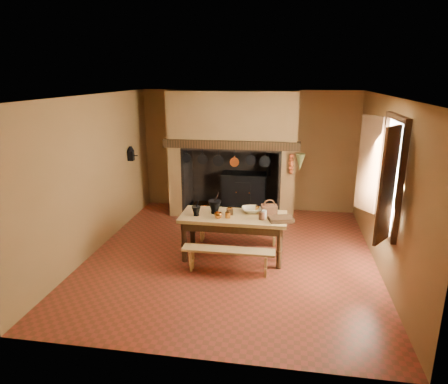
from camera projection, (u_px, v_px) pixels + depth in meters
name	position (u px, v px, depth m)	size (l,w,h in m)	color
floor	(231.00, 256.00, 7.17)	(5.50, 5.50, 0.00)	maroon
ceiling	(232.00, 96.00, 6.38)	(5.50, 5.50, 0.00)	silver
back_wall	(248.00, 151.00, 9.38)	(5.00, 0.02, 2.80)	brown
wall_left	(94.00, 175.00, 7.15)	(0.02, 5.50, 2.80)	brown
wall_right	(386.00, 187.00, 6.39)	(0.02, 5.50, 2.80)	brown
wall_front	(195.00, 247.00, 4.17)	(5.00, 0.02, 2.80)	brown
chimney_breast	(233.00, 136.00, 8.89)	(2.95, 0.96, 2.80)	brown
iron_range	(245.00, 192.00, 9.35)	(1.12, 0.55, 1.60)	black
hearth_pans	(201.00, 208.00, 9.40)	(0.51, 0.62, 0.20)	#C2782C
hanging_pans	(228.00, 160.00, 8.55)	(1.92, 0.29, 0.27)	black
onion_string	(291.00, 164.00, 8.33)	(0.12, 0.10, 0.46)	#933D1B
herb_bunch	(300.00, 162.00, 8.29)	(0.20, 0.20, 0.35)	brown
window	(384.00, 174.00, 5.95)	(0.39, 1.75, 1.76)	white
wall_coffee_mill	(131.00, 153.00, 8.58)	(0.23, 0.16, 0.31)	black
work_table	(233.00, 222.00, 6.93)	(1.83, 0.81, 0.79)	tan
bench_front	(228.00, 255.00, 6.46)	(1.50, 0.26, 0.42)	tan
bench_back	(238.00, 225.00, 7.62)	(1.71, 0.30, 0.48)	tan
mortar_large	(215.00, 206.00, 6.96)	(0.23, 0.23, 0.39)	black
mortar_small	(196.00, 211.00, 6.86)	(0.16, 0.16, 0.27)	black
coffee_grinder	(230.00, 211.00, 6.91)	(0.15, 0.13, 0.17)	#372011
brass_mug_a	(228.00, 215.00, 6.75)	(0.09, 0.09, 0.10)	#C2782C
brass_mug_b	(258.00, 208.00, 7.11)	(0.08, 0.08, 0.09)	#C2782C
mixing_bowl	(251.00, 210.00, 7.03)	(0.34, 0.34, 0.08)	beige
stoneware_crock	(262.00, 216.00, 6.68)	(0.11, 0.11, 0.13)	brown
glass_jar	(264.00, 215.00, 6.69)	(0.09, 0.09, 0.15)	beige
wicker_basket	(269.00, 209.00, 6.96)	(0.30, 0.24, 0.26)	#542919
wooden_tray	(281.00, 219.00, 6.62)	(0.39, 0.28, 0.07)	#372011
brass_cup	(218.00, 215.00, 6.73)	(0.13, 0.13, 0.10)	#C2782C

